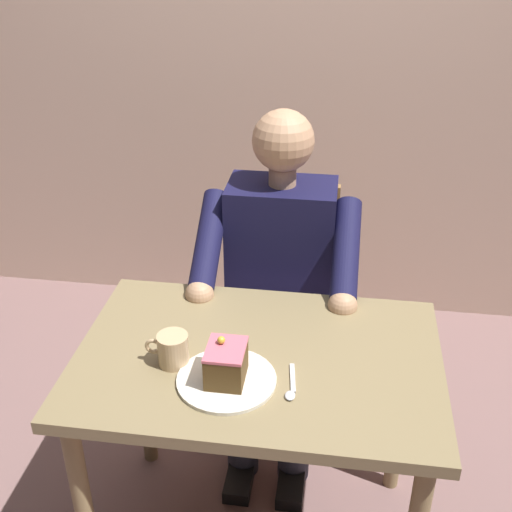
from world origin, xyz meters
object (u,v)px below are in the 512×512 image
at_px(seated_person, 278,286).
at_px(dessert_spoon, 291,387).
at_px(cake_slice, 226,363).
at_px(coffee_cup, 172,349).
at_px(chair, 282,295).
at_px(dining_table, 258,384).

xyz_separation_m(seated_person, dessert_spoon, (-0.10, 0.61, 0.08)).
relative_size(seated_person, cake_slice, 10.42).
xyz_separation_m(cake_slice, coffee_cup, (0.15, -0.05, -0.01)).
bearing_deg(coffee_cup, seated_person, -111.33).
bearing_deg(dessert_spoon, chair, -82.56).
bearing_deg(dining_table, cake_slice, 61.62).
height_order(cake_slice, dessert_spoon, cake_slice).
distance_m(dining_table, dessert_spoon, 0.19).
relative_size(chair, dessert_spoon, 6.29).
relative_size(dining_table, chair, 1.09).
height_order(coffee_cup, dessert_spoon, coffee_cup).
distance_m(chair, cake_slice, 0.83).
height_order(cake_slice, coffee_cup, cake_slice).
xyz_separation_m(chair, coffee_cup, (0.22, 0.73, 0.27)).
relative_size(dining_table, dessert_spoon, 6.88).
distance_m(cake_slice, dessert_spoon, 0.17).
relative_size(dining_table, coffee_cup, 8.37).
height_order(seated_person, coffee_cup, seated_person).
height_order(dining_table, chair, chair).
relative_size(dining_table, cake_slice, 8.34).
bearing_deg(coffee_cup, cake_slice, 160.73).
bearing_deg(dessert_spoon, coffee_cup, -10.28).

